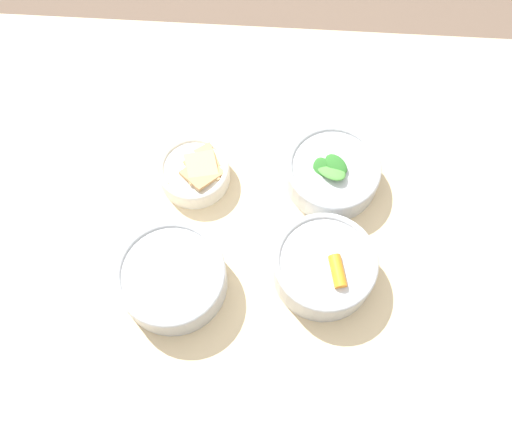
# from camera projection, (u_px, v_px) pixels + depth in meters

# --- Properties ---
(ground_plane) EXTENTS (10.00, 10.00, 0.00)m
(ground_plane) POSITION_uv_depth(u_px,v_px,m) (273.00, 341.00, 1.59)
(ground_plane) COLOR brown
(dining_table) EXTENTS (1.24, 0.88, 0.76)m
(dining_table) POSITION_uv_depth(u_px,v_px,m) (283.00, 268.00, 1.00)
(dining_table) COLOR beige
(dining_table) RESTS_ON ground_plane
(bowl_carrots) EXTENTS (0.15, 0.15, 0.07)m
(bowl_carrots) POSITION_uv_depth(u_px,v_px,m) (324.00, 266.00, 0.85)
(bowl_carrots) COLOR silver
(bowl_carrots) RESTS_ON dining_table
(bowl_greens) EXTENTS (0.15, 0.15, 0.07)m
(bowl_greens) POSITION_uv_depth(u_px,v_px,m) (333.00, 172.00, 0.92)
(bowl_greens) COLOR silver
(bowl_greens) RESTS_ON dining_table
(bowl_beans_hotdog) EXTENTS (0.16, 0.16, 0.06)m
(bowl_beans_hotdog) POSITION_uv_depth(u_px,v_px,m) (172.00, 278.00, 0.85)
(bowl_beans_hotdog) COLOR silver
(bowl_beans_hotdog) RESTS_ON dining_table
(bowl_cookies) EXTENTS (0.12, 0.12, 0.05)m
(bowl_cookies) POSITION_uv_depth(u_px,v_px,m) (194.00, 172.00, 0.93)
(bowl_cookies) COLOR silver
(bowl_cookies) RESTS_ON dining_table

